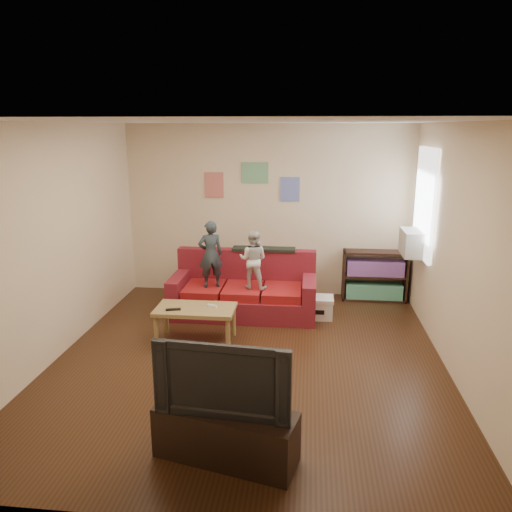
# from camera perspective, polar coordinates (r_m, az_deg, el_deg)

# --- Properties ---
(room_shell) EXTENTS (4.52, 5.02, 2.72)m
(room_shell) POSITION_cam_1_polar(r_m,az_deg,el_deg) (5.50, -0.90, 0.94)
(room_shell) COLOR #3D2312
(room_shell) RESTS_ON ground
(sofa) EXTENTS (2.07, 0.95, 0.91)m
(sofa) POSITION_cam_1_polar(r_m,az_deg,el_deg) (7.29, -1.35, -4.17)
(sofa) COLOR maroon
(sofa) RESTS_ON ground
(child_a) EXTENTS (0.41, 0.34, 0.95)m
(child_a) POSITION_cam_1_polar(r_m,az_deg,el_deg) (7.03, -5.21, 0.20)
(child_a) COLOR #2B343B
(child_a) RESTS_ON sofa
(child_b) EXTENTS (0.45, 0.37, 0.83)m
(child_b) POSITION_cam_1_polar(r_m,az_deg,el_deg) (6.95, -0.35, -0.42)
(child_b) COLOR silver
(child_b) RESTS_ON sofa
(coffee_table) EXTENTS (0.99, 0.55, 0.45)m
(coffee_table) POSITION_cam_1_polar(r_m,az_deg,el_deg) (6.35, -6.93, -6.41)
(coffee_table) COLOR #A4864F
(coffee_table) RESTS_ON ground
(remote) EXTENTS (0.19, 0.09, 0.02)m
(remote) POSITION_cam_1_polar(r_m,az_deg,el_deg) (6.28, -9.44, -6.04)
(remote) COLOR black
(remote) RESTS_ON coffee_table
(game_controller) EXTENTS (0.13, 0.08, 0.03)m
(game_controller) POSITION_cam_1_polar(r_m,az_deg,el_deg) (6.33, -5.08, -5.69)
(game_controller) COLOR white
(game_controller) RESTS_ON coffee_table
(bookshelf) EXTENTS (0.98, 0.30, 0.79)m
(bookshelf) POSITION_cam_1_polar(r_m,az_deg,el_deg) (8.01, 13.37, -2.48)
(bookshelf) COLOR black
(bookshelf) RESTS_ON ground
(window) EXTENTS (0.04, 1.08, 1.48)m
(window) POSITION_cam_1_polar(r_m,az_deg,el_deg) (7.20, 18.71, 5.77)
(window) COLOR white
(window) RESTS_ON room_shell
(ac_unit) EXTENTS (0.28, 0.55, 0.35)m
(ac_unit) POSITION_cam_1_polar(r_m,az_deg,el_deg) (7.28, 17.44, 1.45)
(ac_unit) COLOR #B7B2A3
(ac_unit) RESTS_ON window
(artwork_left) EXTENTS (0.30, 0.01, 0.40)m
(artwork_left) POSITION_cam_1_polar(r_m,az_deg,el_deg) (7.99, -4.82, 8.07)
(artwork_left) COLOR #D87266
(artwork_left) RESTS_ON room_shell
(artwork_center) EXTENTS (0.42, 0.01, 0.32)m
(artwork_center) POSITION_cam_1_polar(r_m,az_deg,el_deg) (7.87, -0.13, 9.49)
(artwork_center) COLOR #72B27F
(artwork_center) RESTS_ON room_shell
(artwork_right) EXTENTS (0.30, 0.01, 0.38)m
(artwork_right) POSITION_cam_1_polar(r_m,az_deg,el_deg) (7.86, 3.90, 7.61)
(artwork_right) COLOR #727FCC
(artwork_right) RESTS_ON room_shell
(file_box) EXTENTS (0.44, 0.34, 0.31)m
(file_box) POSITION_cam_1_polar(r_m,az_deg,el_deg) (7.19, 7.03, -5.81)
(file_box) COLOR white
(file_box) RESTS_ON ground
(tv_stand) EXTENTS (1.22, 0.65, 0.44)m
(tv_stand) POSITION_cam_1_polar(r_m,az_deg,el_deg) (4.31, -3.47, -19.74)
(tv_stand) COLOR black
(tv_stand) RESTS_ON ground
(television) EXTENTS (1.09, 0.24, 0.63)m
(television) POSITION_cam_1_polar(r_m,az_deg,el_deg) (4.04, -3.59, -13.50)
(television) COLOR black
(television) RESTS_ON tv_stand
(tissue) EXTENTS (0.09, 0.09, 0.09)m
(tissue) POSITION_cam_1_polar(r_m,az_deg,el_deg) (7.08, 1.46, -7.01)
(tissue) COLOR white
(tissue) RESTS_ON ground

